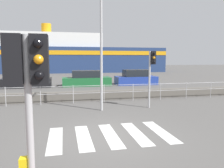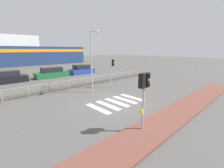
% 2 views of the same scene
% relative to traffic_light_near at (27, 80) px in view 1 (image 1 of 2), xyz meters
% --- Properties ---
extents(ground_plane, '(160.00, 160.00, 0.00)m').
position_rel_traffic_light_near_xyz_m(ground_plane, '(1.90, 3.74, -2.25)').
color(ground_plane, '#565451').
extents(crosswalk, '(4.05, 2.40, 0.01)m').
position_rel_traffic_light_near_xyz_m(crosswalk, '(1.98, 3.74, -2.25)').
color(crosswalk, silver).
rests_on(crosswalk, ground_plane).
extents(seawall, '(25.98, 0.55, 0.56)m').
position_rel_traffic_light_near_xyz_m(seawall, '(1.90, 10.23, -1.98)').
color(seawall, '#605B54').
rests_on(seawall, ground_plane).
extents(harbor_fence, '(23.42, 0.04, 1.06)m').
position_rel_traffic_light_near_xyz_m(harbor_fence, '(1.90, 9.36, -1.55)').
color(harbor_fence, '#B2B2B5').
rests_on(harbor_fence, ground_plane).
extents(traffic_light_near, '(0.58, 0.41, 2.88)m').
position_rel_traffic_light_near_xyz_m(traffic_light_near, '(0.00, 0.00, 0.00)').
color(traffic_light_near, '#B2B2B5').
rests_on(traffic_light_near, ground_plane).
extents(traffic_light_far, '(0.34, 0.32, 2.96)m').
position_rel_traffic_light_near_xyz_m(traffic_light_far, '(4.95, 7.39, -0.09)').
color(traffic_light_far, '#B2B2B5').
rests_on(traffic_light_far, ground_plane).
extents(streetlamp, '(0.32, 1.21, 5.58)m').
position_rel_traffic_light_near_xyz_m(streetlamp, '(2.30, 7.10, 1.25)').
color(streetlamp, '#B2B2B5').
rests_on(streetlamp, ground_plane).
extents(ferry_boat, '(36.57, 7.54, 9.13)m').
position_rel_traffic_light_near_xyz_m(ferry_boat, '(1.02, 40.36, 0.85)').
color(ferry_boat, navy).
rests_on(ferry_boat, ground_plane).
extents(parked_car_black, '(4.35, 1.81, 1.48)m').
position_rel_traffic_light_near_xyz_m(parked_car_black, '(-2.82, 17.68, -1.62)').
color(parked_car_black, black).
rests_on(parked_car_black, ground_plane).
extents(parked_car_green, '(4.57, 1.76, 1.46)m').
position_rel_traffic_light_near_xyz_m(parked_car_green, '(2.63, 17.68, -1.63)').
color(parked_car_green, '#1E6633').
rests_on(parked_car_green, ground_plane).
extents(parked_car_blue, '(4.08, 1.86, 1.49)m').
position_rel_traffic_light_near_xyz_m(parked_car_blue, '(7.60, 17.68, -1.62)').
color(parked_car_blue, '#233D9E').
rests_on(parked_car_blue, ground_plane).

